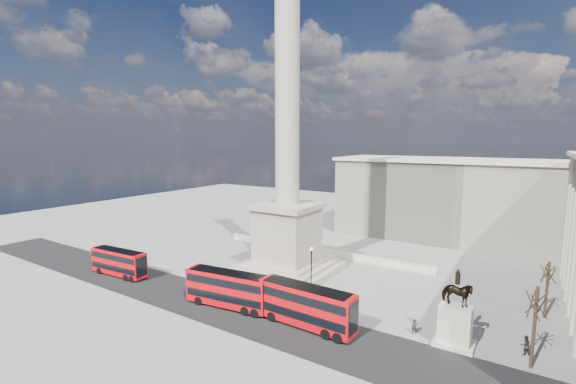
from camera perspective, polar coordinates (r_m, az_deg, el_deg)
The scene contains 15 objects.
ground at distance 57.38m, azimuth -2.88°, elevation -13.08°, with size 180.00×180.00×0.00m, color gray.
asphalt_road at distance 47.26m, azimuth -5.10°, elevation -17.85°, with size 120.00×9.00×0.01m, color black.
nelsons_column at distance 58.25m, azimuth -0.11°, elevation 0.37°, with size 14.00×14.00×49.85m.
balustrade_wall at distance 70.15m, azimuth 4.82°, elevation -8.71°, with size 40.00×0.60×1.10m, color beige.
building_northeast at distance 85.18m, azimuth 24.73°, elevation -1.11°, with size 51.00×17.00×16.60m.
red_bus_a at distance 64.17m, azimuth -23.74°, elevation -9.50°, with size 9.98×2.98×3.99m.
red_bus_b at distance 48.98m, azimuth -8.78°, elevation -13.98°, with size 11.23×3.86×4.46m.
red_bus_c at distance 43.85m, azimuth 2.75°, elevation -16.48°, with size 11.45×3.04×4.61m.
victorian_lamp at distance 52.39m, azimuth 3.47°, elevation -10.87°, with size 0.54×0.54×6.26m.
equestrian_statue at distance 43.43m, azimuth 23.53°, elevation -16.95°, with size 3.76×2.82×7.90m.
bare_tree_near at distance 41.44m, azimuth 32.92°, elevation -13.42°, with size 1.83×1.83×8.01m.
bare_tree_mid at distance 53.57m, azimuth 34.15°, elevation -9.74°, with size 1.85×1.85×7.02m.
pedestrian_walking at distance 45.10m, azimuth 18.22°, elevation -18.42°, with size 0.58×0.38×1.60m, color black.
pedestrian_standing at distance 45.53m, azimuth 31.70°, elevation -18.73°, with size 0.94×0.73×1.94m, color black.
pedestrian_crossing at distance 52.79m, azimuth 0.29°, elevation -13.95°, with size 1.04×0.43×1.77m, color black.
Camera 1 is at (31.29, -43.56, 20.42)m, focal length 24.00 mm.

